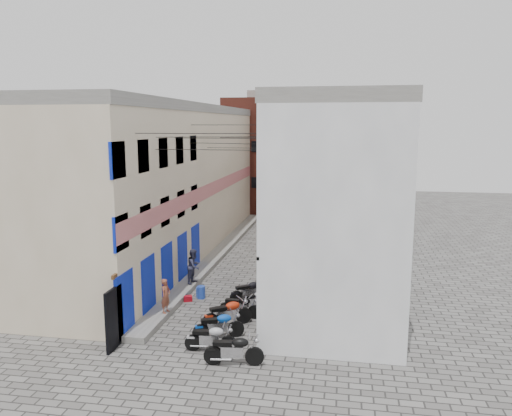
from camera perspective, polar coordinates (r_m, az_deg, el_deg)
The scene contains 21 objects.
ground at distance 18.50m, azimuth -7.88°, elevation -15.61°, with size 90.00×90.00×0.00m, color #555350.
plinth at distance 30.79m, azimuth -4.08°, elevation -4.96°, with size 0.90×26.00×0.25m, color slate.
building_left at distance 30.80m, azimuth -9.50°, elevation 3.21°, with size 5.10×27.00×9.00m.
building_right at distance 29.08m, azimuth 9.43°, elevation 2.86°, with size 5.94×26.00×9.00m.
building_far_brick_left at distance 44.58m, azimuth 0.64°, elevation 5.92°, with size 6.00×6.00×10.00m, color maroon.
building_far_brick_right at distance 46.11m, azimuth 7.22°, elevation 4.72°, with size 5.00×6.00×8.00m, color maroon.
building_far_concrete at distance 50.22m, azimuth 4.05°, elevation 6.88°, with size 8.00×5.00×11.00m, color slate.
far_shopfront at distance 41.96m, azimuth 2.70°, elevation 0.46°, with size 2.00×0.30×2.40m, color black.
overhead_wires at distance 24.13m, azimuth -2.64°, elevation 7.86°, with size 5.80×13.02×1.32m.
motorcycle_a at distance 17.00m, azimuth -2.55°, elevation -15.73°, with size 0.63×2.00×1.16m, color black, non-canonical shape.
motorcycle_b at distance 18.01m, azimuth -5.21°, elevation -14.43°, with size 0.58×1.83×1.06m, color #A7A6AA, non-canonical shape.
motorcycle_c at distance 18.94m, azimuth -4.29°, elevation -13.09°, with size 0.61×1.92×1.11m, color #0B43AC, non-canonical shape.
motorcycle_d at distance 19.93m, azimuth -3.28°, elevation -11.76°, with size 0.65×2.06×1.19m, color #B9280D, non-canonical shape.
motorcycle_e at distance 20.82m, azimuth -1.84°, elevation -11.03°, with size 0.57×1.79×1.04m, color black, non-canonical shape.
motorcycle_f at distance 21.55m, azimuth -0.03°, elevation -10.37°, with size 0.54×1.70×0.98m, color silver, non-canonical shape.
motorcycle_g at distance 22.49m, azimuth -0.72°, elevation -9.35°, with size 0.60×1.90×1.10m, color black, non-canonical shape.
person_a at distance 20.88m, azimuth -10.28°, elevation -9.84°, with size 0.52×0.34×1.41m, color brown.
person_b at distance 24.34m, azimuth -7.10°, elevation -6.61°, with size 0.82×0.64×1.68m, color #35364F.
water_jug_near at distance 23.14m, azimuth -6.28°, elevation -9.55°, with size 0.36×0.36×0.57m, color #2448B7.
water_jug_far at distance 23.29m, azimuth -6.49°, elevation -9.56°, with size 0.30×0.30×0.47m, color blue.
red_crate at distance 22.92m, azimuth -7.80°, elevation -10.22°, with size 0.37×0.28×0.23m, color #A30B18.
Camera 1 is at (5.31, -15.89, 7.85)m, focal length 35.00 mm.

